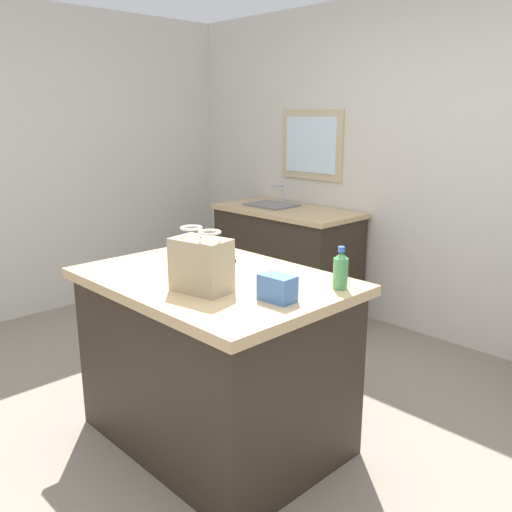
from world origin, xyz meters
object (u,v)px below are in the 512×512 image
(bottle, at_px, (341,270))
(ear_defenders, at_px, (223,258))
(kitchen_island, at_px, (215,359))
(small_box, at_px, (277,288))
(shopping_bag, at_px, (201,264))

(bottle, xyz_separation_m, ear_defenders, (-0.73, -0.08, -0.07))
(kitchen_island, xyz_separation_m, bottle, (0.56, 0.29, 0.54))
(bottle, bearing_deg, small_box, -104.41)
(kitchen_island, relative_size, ear_defenders, 6.44)
(kitchen_island, xyz_separation_m, ear_defenders, (-0.17, 0.21, 0.47))
(kitchen_island, bearing_deg, bottle, 27.52)
(shopping_bag, height_order, small_box, shopping_bag)
(shopping_bag, bearing_deg, kitchen_island, 128.03)
(bottle, bearing_deg, shopping_bag, -131.18)
(bottle, bearing_deg, kitchen_island, -152.48)
(bottle, bearing_deg, ear_defenders, -173.56)
(shopping_bag, xyz_separation_m, bottle, (0.42, 0.48, -0.04))
(bottle, distance_m, ear_defenders, 0.74)
(kitchen_island, distance_m, ear_defenders, 0.54)
(kitchen_island, distance_m, small_box, 0.70)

